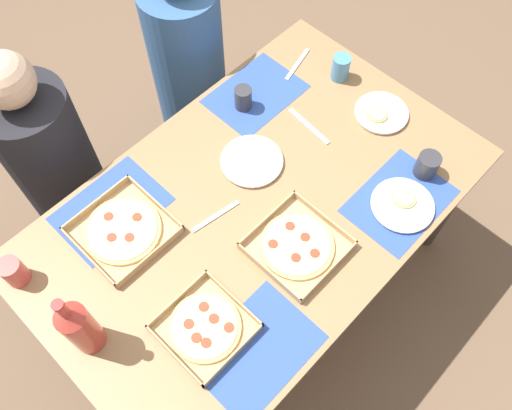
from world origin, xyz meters
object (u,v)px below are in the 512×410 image
at_px(pizza_box_center, 205,327).
at_px(cup_clear_left, 14,272).
at_px(pizza_box_corner_right, 297,246).
at_px(plate_near_left, 402,205).
at_px(diner_left_seat, 60,173).
at_px(plate_near_right, 381,113).
at_px(soda_bottle, 79,327).
at_px(pizza_box_edge_far, 123,230).
at_px(plate_far_left, 252,161).
at_px(cup_dark, 243,98).
at_px(cup_red, 341,68).
at_px(cup_spare, 427,165).
at_px(diner_right_seat, 190,75).

xyz_separation_m(pizza_box_center, cup_clear_left, (-0.30, 0.54, 0.04)).
distance_m(pizza_box_corner_right, cup_clear_left, 0.89).
relative_size(plate_near_left, diner_left_seat, 0.19).
xyz_separation_m(plate_near_right, soda_bottle, (-1.29, 0.10, 0.12)).
bearing_deg(pizza_box_edge_far, plate_far_left, -12.97).
xyz_separation_m(pizza_box_edge_far, cup_dark, (0.66, 0.09, 0.03)).
xyz_separation_m(pizza_box_corner_right, pizza_box_edge_far, (-0.36, 0.45, -0.00)).
relative_size(pizza_box_corner_right, plate_near_left, 1.28).
relative_size(soda_bottle, cup_dark, 3.51).
height_order(plate_far_left, cup_dark, cup_dark).
height_order(plate_near_left, cup_clear_left, cup_clear_left).
distance_m(plate_far_left, cup_red, 0.54).
relative_size(cup_clear_left, cup_spare, 1.12).
xyz_separation_m(pizza_box_corner_right, plate_far_left, (0.14, 0.34, -0.00)).
distance_m(plate_far_left, cup_dark, 0.27).
relative_size(pizza_box_edge_far, cup_clear_left, 2.81).
height_order(pizza_box_edge_far, cup_clear_left, cup_clear_left).
bearing_deg(soda_bottle, plate_near_left, -21.17).
relative_size(pizza_box_center, cup_spare, 2.74).
distance_m(plate_far_left, diner_left_seat, 0.81).
height_order(plate_near_right, cup_red, cup_red).
xyz_separation_m(plate_near_left, cup_dark, (-0.06, 0.70, 0.04)).
relative_size(pizza_box_edge_far, cup_spare, 3.16).
height_order(pizza_box_center, diner_left_seat, diner_left_seat).
height_order(pizza_box_center, cup_clear_left, cup_clear_left).
distance_m(pizza_box_edge_far, soda_bottle, 0.38).
distance_m(pizza_box_corner_right, cup_red, 0.77).
xyz_separation_m(plate_near_right, cup_dark, (-0.33, 0.40, 0.04)).
bearing_deg(diner_right_seat, plate_near_left, -90.56).
bearing_deg(cup_dark, cup_red, -24.51).
xyz_separation_m(pizza_box_corner_right, plate_near_left, (0.37, -0.16, -0.00)).
xyz_separation_m(cup_dark, diner_right_seat, (0.08, 0.42, -0.25)).
bearing_deg(diner_left_seat, cup_red, -30.32).
relative_size(pizza_box_center, plate_far_left, 1.11).
distance_m(pizza_box_corner_right, plate_far_left, 0.36).
bearing_deg(pizza_box_edge_far, cup_clear_left, 161.77).
distance_m(plate_far_left, cup_spare, 0.61).
bearing_deg(plate_near_right, pizza_box_center, -173.29).
distance_m(pizza_box_edge_far, diner_right_seat, 0.92).
height_order(pizza_box_edge_far, cup_spare, cup_spare).
height_order(pizza_box_center, plate_far_left, pizza_box_center).
xyz_separation_m(plate_near_right, cup_spare, (-0.10, -0.27, 0.04)).
bearing_deg(cup_red, pizza_box_center, -161.48).
xyz_separation_m(plate_far_left, cup_spare, (0.39, -0.47, 0.04)).
relative_size(plate_near_left, diner_right_seat, 0.18).
xyz_separation_m(soda_bottle, cup_red, (1.32, 0.14, -0.08)).
relative_size(plate_near_right, cup_clear_left, 1.97).
relative_size(cup_spare, diner_right_seat, 0.08).
bearing_deg(diner_right_seat, plate_far_left, -111.08).
distance_m(plate_near_left, cup_red, 0.61).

